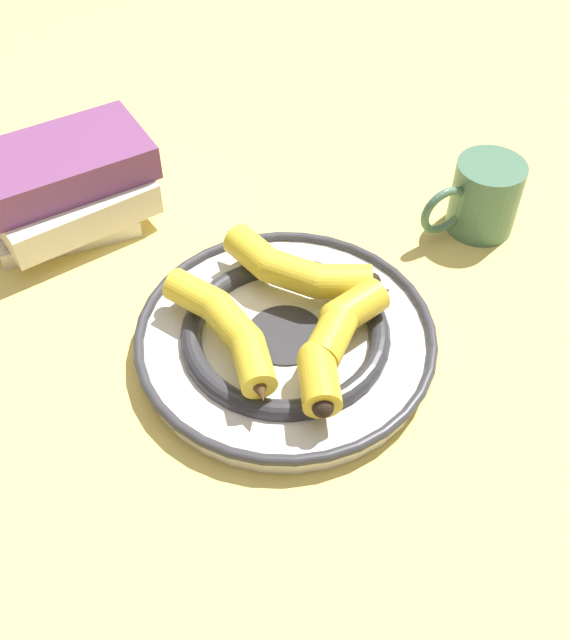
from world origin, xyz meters
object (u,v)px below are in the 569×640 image
at_px(banana_a, 335,338).
at_px(banana_c, 292,268).
at_px(banana_b, 228,329).
at_px(coffee_mug, 483,196).
at_px(decorative_bowl, 284,335).
at_px(book_stack, 66,187).

xyz_separation_m(banana_a, banana_c, (-0.11, -0.02, -0.00)).
distance_m(banana_b, coffee_mug, 0.36).
xyz_separation_m(decorative_bowl, banana_c, (-0.06, 0.02, 0.04)).
relative_size(banana_a, banana_b, 0.84).
bearing_deg(banana_b, decorative_bowl, -102.41).
relative_size(decorative_bowl, coffee_mug, 2.41).
height_order(decorative_bowl, banana_c, banana_c).
bearing_deg(book_stack, banana_c, -55.79).
height_order(decorative_bowl, coffee_mug, coffee_mug).
bearing_deg(book_stack, banana_a, -65.89).
distance_m(decorative_bowl, banana_a, 0.07).
bearing_deg(banana_b, banana_c, -71.56).
relative_size(banana_a, coffee_mug, 1.17).
xyz_separation_m(banana_b, banana_c, (-0.07, 0.08, 0.00)).
relative_size(banana_c, coffee_mug, 1.17).
xyz_separation_m(decorative_bowl, coffee_mug, (-0.13, 0.28, 0.03)).
relative_size(banana_a, banana_c, 1.00).
relative_size(banana_a, book_stack, 0.67).
height_order(banana_c, coffee_mug, coffee_mug).
bearing_deg(banana_b, book_stack, 7.68).
distance_m(banana_c, book_stack, 0.30).
distance_m(banana_a, banana_b, 0.11).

